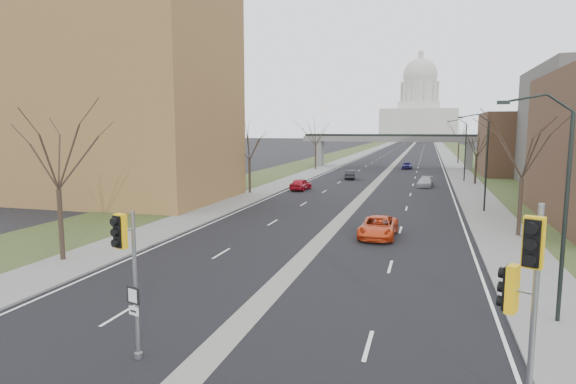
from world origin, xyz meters
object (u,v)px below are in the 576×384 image
at_px(signal_pole_right, 525,281).
at_px(car_right_mid, 425,182).
at_px(car_left_far, 350,175).
at_px(car_right_far, 407,165).
at_px(car_left_near, 301,184).
at_px(car_right_near, 378,227).
at_px(signal_pole_median, 127,259).

xyz_separation_m(signal_pole_right, car_right_mid, (-2.64, 51.62, -3.09)).
height_order(car_left_far, car_right_far, car_right_far).
xyz_separation_m(car_left_near, car_right_mid, (14.64, 7.77, -0.10)).
bearing_deg(car_left_near, car_left_far, -99.53).
height_order(car_left_near, car_right_near, car_left_near).
bearing_deg(car_right_far, signal_pole_right, -81.56).
relative_size(car_left_near, car_right_mid, 0.98).
bearing_deg(car_right_far, car_right_near, -85.44).
bearing_deg(car_left_near, signal_pole_right, 116.72).
relative_size(signal_pole_median, car_left_near, 1.15).
bearing_deg(car_right_mid, signal_pole_right, -81.58).
distance_m(car_left_near, car_right_mid, 16.58).
bearing_deg(car_left_near, signal_pole_median, 102.81).
height_order(signal_pole_right, car_right_mid, signal_pole_right).
bearing_deg(car_left_near, car_right_near, 121.78).
distance_m(signal_pole_median, car_right_near, 21.47).
relative_size(signal_pole_right, car_right_mid, 1.31).
relative_size(signal_pole_median, car_right_near, 0.95).
height_order(car_left_near, car_left_far, car_left_near).
bearing_deg(car_left_far, car_right_near, 95.42).
bearing_deg(car_right_near, signal_pole_right, -73.41).
distance_m(signal_pole_median, signal_pole_right, 11.43).
bearing_deg(signal_pole_median, car_left_far, 108.86).
height_order(car_left_near, car_right_mid, car_left_near).
distance_m(car_right_near, car_right_mid, 31.32).
bearing_deg(car_right_near, car_right_far, 91.85).
distance_m(car_left_near, car_right_far, 37.25).
bearing_deg(car_right_mid, signal_pole_median, -94.16).
bearing_deg(car_right_far, car_left_far, -105.27).
distance_m(car_right_near, car_right_far, 58.95).
distance_m(car_left_near, car_right_near, 26.18).
bearing_deg(car_right_mid, car_right_near, -89.88).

